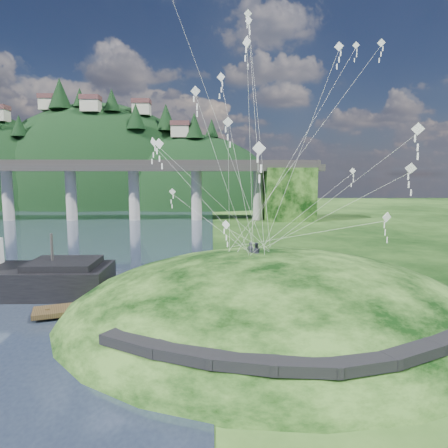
{
  "coord_description": "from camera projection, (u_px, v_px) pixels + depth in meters",
  "views": [
    {
      "loc": [
        2.96,
        -29.8,
        11.49
      ],
      "look_at": [
        4.0,
        6.0,
        7.0
      ],
      "focal_mm": 32.0,
      "sensor_mm": 36.0,
      "label": 1
    }
  ],
  "objects": [
    {
      "name": "kite_swarm",
      "position": [
        265.0,
        110.0,
        32.18
      ],
      "size": [
        20.67,
        17.43,
        20.68
      ],
      "color": "silver",
      "rests_on": "ground"
    },
    {
      "name": "bridge",
      "position": [
        93.0,
        181.0,
        98.42
      ],
      "size": [
        160.0,
        11.0,
        15.0
      ],
      "color": "#2D2B2B",
      "rests_on": "ground"
    },
    {
      "name": "grass_hill",
      "position": [
        273.0,
        331.0,
        33.3
      ],
      "size": [
        36.0,
        32.0,
        13.0
      ],
      "color": "black",
      "rests_on": "ground"
    },
    {
      "name": "far_ridge",
      "position": [
        90.0,
        224.0,
        151.74
      ],
      "size": [
        153.0,
        70.0,
        94.5
      ],
      "color": "black",
      "rests_on": "ground"
    },
    {
      "name": "ground",
      "position": [
        175.0,
        323.0,
        30.9
      ],
      "size": [
        320.0,
        320.0,
        0.0
      ],
      "primitive_type": "plane",
      "color": "black",
      "rests_on": "ground"
    },
    {
      "name": "footpath",
      "position": [
        298.0,
        352.0,
        21.2
      ],
      "size": [
        22.29,
        5.84,
        0.83
      ],
      "color": "black",
      "rests_on": "ground"
    },
    {
      "name": "wooden_dock",
      "position": [
        131.0,
        303.0,
        34.36
      ],
      "size": [
        15.45,
        7.41,
        1.11
      ],
      "color": "#362816",
      "rests_on": "ground"
    },
    {
      "name": "kite_flyers",
      "position": [
        254.0,
        242.0,
        33.34
      ],
      "size": [
        1.18,
        1.14,
        1.77
      ],
      "color": "#292B37",
      "rests_on": "ground"
    }
  ]
}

